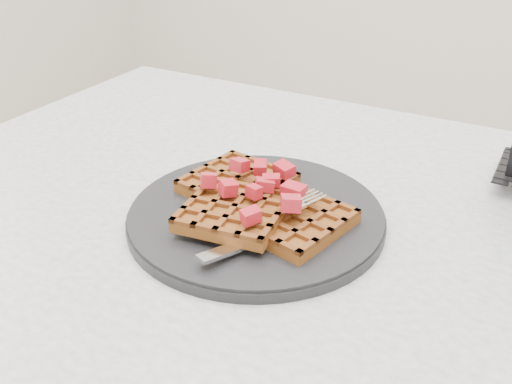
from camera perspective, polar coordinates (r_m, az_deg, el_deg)
table at (r=0.75m, az=6.87°, el=-10.45°), size 1.20×0.80×0.75m
plate at (r=0.68m, az=0.00°, el=-2.36°), size 0.30×0.30×0.02m
waffles at (r=0.67m, az=-0.15°, el=-1.10°), size 0.23×0.20×0.03m
strawberry_pile at (r=0.66m, az=0.00°, el=1.07°), size 0.15×0.15×0.02m
fork at (r=0.62m, az=1.71°, el=-3.80°), size 0.09×0.18×0.02m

